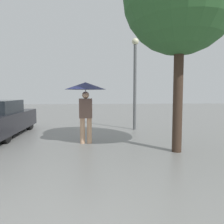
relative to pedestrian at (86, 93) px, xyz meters
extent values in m
cylinder|color=tan|center=(-0.10, 0.00, -1.14)|extent=(0.14, 0.14, 0.77)
cylinder|color=tan|center=(0.10, 0.00, -1.14)|extent=(0.14, 0.14, 0.77)
cube|color=brown|center=(0.00, 0.00, -0.47)|extent=(0.38, 0.22, 0.57)
sphere|color=tan|center=(0.00, 0.00, -0.07)|extent=(0.21, 0.21, 0.21)
cylinder|color=#515456|center=(0.00, 0.00, -0.22)|extent=(0.02, 0.02, 0.61)
cone|color=#191E4C|center=(0.00, 0.00, 0.20)|extent=(1.20, 1.20, 0.21)
cylinder|color=black|center=(-2.41, 2.76, -1.21)|extent=(0.18, 0.61, 0.61)
cylinder|color=black|center=(-2.41, 0.26, -1.21)|extent=(0.18, 0.61, 0.61)
cylinder|color=#38281E|center=(2.34, -1.16, 0.01)|extent=(0.24, 0.24, 3.07)
cylinder|color=#515456|center=(1.94, 2.40, 0.23)|extent=(0.12, 0.12, 3.50)
sphere|color=beige|center=(1.94, 2.40, 2.07)|extent=(0.27, 0.27, 0.27)
camera|label=1|loc=(0.20, -6.48, -0.03)|focal=35.00mm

